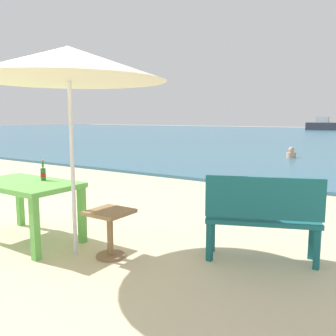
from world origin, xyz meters
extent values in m
plane|color=beige|center=(0.00, 0.00, 0.00)|extent=(120.00, 120.00, 0.00)
cube|color=#60B24C|center=(-0.40, 0.05, 0.73)|extent=(1.40, 0.80, 0.06)
cube|color=#60B24C|center=(0.24, -0.29, 0.35)|extent=(0.08, 0.08, 0.70)
cube|color=#60B24C|center=(-1.04, 0.39, 0.35)|extent=(0.08, 0.08, 0.70)
cube|color=#60B24C|center=(0.24, 0.39, 0.35)|extent=(0.08, 0.08, 0.70)
cylinder|color=#2D662D|center=(-0.29, 0.25, 0.84)|extent=(0.06, 0.06, 0.16)
cone|color=#2D662D|center=(-0.29, 0.25, 0.92)|extent=(0.06, 0.06, 0.03)
cylinder|color=#2D662D|center=(-0.29, 0.25, 0.97)|extent=(0.03, 0.03, 0.09)
cylinder|color=red|center=(-0.29, 0.25, 0.83)|extent=(0.07, 0.07, 0.05)
cylinder|color=gold|center=(-0.29, 0.25, 1.02)|extent=(0.03, 0.03, 0.01)
cylinder|color=silver|center=(0.48, 0.06, 1.15)|extent=(0.04, 0.04, 2.30)
cone|color=beige|center=(0.48, 0.06, 2.12)|extent=(2.10, 2.10, 0.36)
cube|color=olive|center=(0.86, 0.22, 0.52)|extent=(0.44, 0.44, 0.04)
cylinder|color=olive|center=(0.86, 0.22, 0.25)|extent=(0.07, 0.07, 0.50)
cylinder|color=olive|center=(0.86, 0.22, 0.01)|extent=(0.32, 0.32, 0.03)
cube|color=#196066|center=(2.29, 1.08, 0.45)|extent=(1.25, 0.78, 0.05)
cube|color=#196066|center=(2.35, 0.93, 0.73)|extent=(1.13, 0.49, 0.44)
cube|color=#196066|center=(2.75, 1.42, 0.21)|extent=(0.06, 0.06, 0.42)
cube|color=#196066|center=(1.73, 1.01, 0.21)|extent=(0.06, 0.06, 0.42)
cube|color=#196066|center=(2.85, 1.16, 0.21)|extent=(0.06, 0.06, 0.42)
cube|color=#196066|center=(1.83, 0.75, 0.21)|extent=(0.06, 0.06, 0.42)
cylinder|color=tan|center=(0.10, 10.86, 0.18)|extent=(0.34, 0.34, 0.20)
sphere|color=tan|center=(0.10, 10.86, 0.39)|extent=(0.21, 0.21, 0.21)
cube|color=#38383F|center=(-4.31, 43.67, 0.53)|extent=(4.42, 1.21, 0.90)
cube|color=silver|center=(-4.72, 43.67, 1.34)|extent=(1.41, 0.90, 0.70)
camera|label=1|loc=(3.49, -2.59, 1.55)|focal=37.84mm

